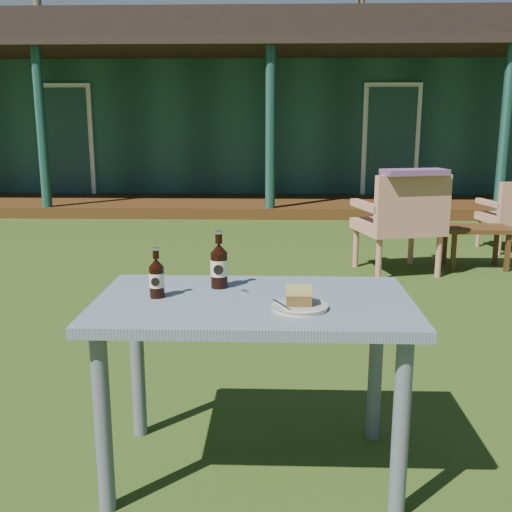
{
  "coord_description": "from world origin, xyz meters",
  "views": [
    {
      "loc": [
        0.08,
        -3.77,
        1.38
      ],
      "look_at": [
        0.0,
        -1.3,
        0.82
      ],
      "focal_mm": 42.0,
      "sensor_mm": 36.0,
      "label": 1
    }
  ],
  "objects_px": {
    "cola_bottle_near": "(219,265)",
    "cola_bottle_far": "(157,278)",
    "cake_slice": "(299,295)",
    "armchair_left": "(402,218)",
    "cafe_table": "(253,324)",
    "side_table": "(477,233)",
    "plate": "(300,306)"
  },
  "relations": [
    {
      "from": "cake_slice",
      "to": "side_table",
      "type": "relative_size",
      "value": 0.15
    },
    {
      "from": "cola_bottle_far",
      "to": "armchair_left",
      "type": "distance_m",
      "value": 3.6
    },
    {
      "from": "cola_bottle_near",
      "to": "side_table",
      "type": "bearing_deg",
      "value": 57.34
    },
    {
      "from": "cafe_table",
      "to": "armchair_left",
      "type": "bearing_deg",
      "value": 69.16
    },
    {
      "from": "cafe_table",
      "to": "cola_bottle_near",
      "type": "height_order",
      "value": "cola_bottle_near"
    },
    {
      "from": "cake_slice",
      "to": "cola_bottle_near",
      "type": "distance_m",
      "value": 0.41
    },
    {
      "from": "cafe_table",
      "to": "armchair_left",
      "type": "xyz_separation_m",
      "value": [
        1.23,
        3.23,
        -0.1
      ]
    },
    {
      "from": "cake_slice",
      "to": "cola_bottle_far",
      "type": "height_order",
      "value": "cola_bottle_far"
    },
    {
      "from": "cafe_table",
      "to": "cola_bottle_far",
      "type": "height_order",
      "value": "cola_bottle_far"
    },
    {
      "from": "cafe_table",
      "to": "side_table",
      "type": "bearing_deg",
      "value": 60.29
    },
    {
      "from": "plate",
      "to": "armchair_left",
      "type": "bearing_deg",
      "value": 72.43
    },
    {
      "from": "cafe_table",
      "to": "cola_bottle_far",
      "type": "relative_size",
      "value": 6.2
    },
    {
      "from": "cake_slice",
      "to": "cola_bottle_far",
      "type": "distance_m",
      "value": 0.55
    },
    {
      "from": "cake_slice",
      "to": "cola_bottle_near",
      "type": "height_order",
      "value": "cola_bottle_near"
    },
    {
      "from": "cola_bottle_near",
      "to": "cola_bottle_far",
      "type": "height_order",
      "value": "cola_bottle_near"
    },
    {
      "from": "cafe_table",
      "to": "armchair_left",
      "type": "height_order",
      "value": "armchair_left"
    },
    {
      "from": "side_table",
      "to": "armchair_left",
      "type": "bearing_deg",
      "value": -160.22
    },
    {
      "from": "cake_slice",
      "to": "cola_bottle_far",
      "type": "xyz_separation_m",
      "value": [
        -0.54,
        0.11,
        0.03
      ]
    },
    {
      "from": "cola_bottle_near",
      "to": "armchair_left",
      "type": "height_order",
      "value": "cola_bottle_near"
    },
    {
      "from": "plate",
      "to": "side_table",
      "type": "relative_size",
      "value": 0.34
    },
    {
      "from": "cafe_table",
      "to": "plate",
      "type": "relative_size",
      "value": 5.88
    },
    {
      "from": "plate",
      "to": "cake_slice",
      "type": "bearing_deg",
      "value": 105.1
    },
    {
      "from": "plate",
      "to": "armchair_left",
      "type": "distance_m",
      "value": 3.51
    },
    {
      "from": "cola_bottle_near",
      "to": "cola_bottle_far",
      "type": "xyz_separation_m",
      "value": [
        -0.22,
        -0.15,
        -0.02
      ]
    },
    {
      "from": "cola_bottle_far",
      "to": "side_table",
      "type": "xyz_separation_m",
      "value": [
        2.37,
        3.49,
        -0.46
      ]
    },
    {
      "from": "cake_slice",
      "to": "cola_bottle_far",
      "type": "relative_size",
      "value": 0.48
    },
    {
      "from": "cafe_table",
      "to": "cola_bottle_far",
      "type": "bearing_deg",
      "value": 177.88
    },
    {
      "from": "cola_bottle_near",
      "to": "armchair_left",
      "type": "xyz_separation_m",
      "value": [
        1.37,
        3.07,
        -0.29
      ]
    },
    {
      "from": "cafe_table",
      "to": "cola_bottle_near",
      "type": "relative_size",
      "value": 5.16
    },
    {
      "from": "plate",
      "to": "cafe_table",
      "type": "bearing_deg",
      "value": 146.96
    },
    {
      "from": "cafe_table",
      "to": "cola_bottle_far",
      "type": "distance_m",
      "value": 0.41
    },
    {
      "from": "side_table",
      "to": "cafe_table",
      "type": "bearing_deg",
      "value": -119.71
    }
  ]
}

